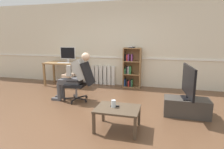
{
  "coord_description": "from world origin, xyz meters",
  "views": [
    {
      "loc": [
        1.3,
        -3.4,
        1.57
      ],
      "look_at": [
        0.15,
        0.85,
        0.7
      ],
      "focal_mm": 30.18,
      "sensor_mm": 36.0,
      "label": 1
    }
  ],
  "objects_px": {
    "computer_mouse": "(72,63)",
    "person_seated": "(75,75)",
    "spare_remote": "(115,106)",
    "drinking_glass": "(114,104)",
    "bookshelf": "(131,68)",
    "computer_desk": "(65,66)",
    "imac_monitor": "(68,54)",
    "tv_screen": "(188,82)",
    "keyboard": "(64,63)",
    "radiator": "(103,75)",
    "office_chair": "(81,80)",
    "tv_stand": "(186,107)",
    "coffee_table": "(118,111)"
  },
  "relations": [
    {
      "from": "person_seated",
      "to": "keyboard",
      "type": "bearing_deg",
      "value": -143.82
    },
    {
      "from": "keyboard",
      "to": "spare_remote",
      "type": "bearing_deg",
      "value": -46.09
    },
    {
      "from": "keyboard",
      "to": "tv_screen",
      "type": "height_order",
      "value": "tv_screen"
    },
    {
      "from": "drinking_glass",
      "to": "imac_monitor",
      "type": "bearing_deg",
      "value": 130.29
    },
    {
      "from": "computer_mouse",
      "to": "coffee_table",
      "type": "xyz_separation_m",
      "value": [
        2.08,
        -2.48,
        -0.43
      ]
    },
    {
      "from": "keyboard",
      "to": "bookshelf",
      "type": "xyz_separation_m",
      "value": [
        2.13,
        0.43,
        -0.16
      ]
    },
    {
      "from": "spare_remote",
      "to": "keyboard",
      "type": "bearing_deg",
      "value": 32.64
    },
    {
      "from": "tv_screen",
      "to": "drinking_glass",
      "type": "height_order",
      "value": "tv_screen"
    },
    {
      "from": "computer_desk",
      "to": "office_chair",
      "type": "relative_size",
      "value": 1.36
    },
    {
      "from": "computer_mouse",
      "to": "spare_remote",
      "type": "relative_size",
      "value": 0.67
    },
    {
      "from": "bookshelf",
      "to": "tv_stand",
      "type": "height_order",
      "value": "bookshelf"
    },
    {
      "from": "person_seated",
      "to": "office_chair",
      "type": "bearing_deg",
      "value": 90.0
    },
    {
      "from": "computer_mouse",
      "to": "tv_screen",
      "type": "bearing_deg",
      "value": -25.12
    },
    {
      "from": "person_seated",
      "to": "imac_monitor",
      "type": "bearing_deg",
      "value": -149.53
    },
    {
      "from": "keyboard",
      "to": "tv_stand",
      "type": "xyz_separation_m",
      "value": [
        3.6,
        -1.52,
        -0.58
      ]
    },
    {
      "from": "coffee_table",
      "to": "radiator",
      "type": "bearing_deg",
      "value": 112.19
    },
    {
      "from": "imac_monitor",
      "to": "bookshelf",
      "type": "relative_size",
      "value": 0.41
    },
    {
      "from": "coffee_table",
      "to": "spare_remote",
      "type": "distance_m",
      "value": 0.1
    },
    {
      "from": "computer_desk",
      "to": "coffee_table",
      "type": "height_order",
      "value": "computer_desk"
    },
    {
      "from": "tv_stand",
      "to": "drinking_glass",
      "type": "xyz_separation_m",
      "value": [
        -1.29,
        -0.92,
        0.27
      ]
    },
    {
      "from": "spare_remote",
      "to": "person_seated",
      "type": "bearing_deg",
      "value": 37.44
    },
    {
      "from": "office_chair",
      "to": "tv_stand",
      "type": "xyz_separation_m",
      "value": [
        2.43,
        -0.28,
        -0.35
      ]
    },
    {
      "from": "spare_remote",
      "to": "computer_mouse",
      "type": "bearing_deg",
      "value": 28.41
    },
    {
      "from": "tv_screen",
      "to": "spare_remote",
      "type": "distance_m",
      "value": 1.58
    },
    {
      "from": "computer_mouse",
      "to": "drinking_glass",
      "type": "relative_size",
      "value": 0.8
    },
    {
      "from": "computer_mouse",
      "to": "person_seated",
      "type": "relative_size",
      "value": 0.08
    },
    {
      "from": "coffee_table",
      "to": "spare_remote",
      "type": "xyz_separation_m",
      "value": [
        -0.06,
        0.05,
        0.06
      ]
    },
    {
      "from": "tv_screen",
      "to": "coffee_table",
      "type": "distance_m",
      "value": 1.58
    },
    {
      "from": "radiator",
      "to": "coffee_table",
      "type": "distance_m",
      "value": 3.23
    },
    {
      "from": "imac_monitor",
      "to": "spare_remote",
      "type": "bearing_deg",
      "value": -49.16
    },
    {
      "from": "computer_desk",
      "to": "imac_monitor",
      "type": "relative_size",
      "value": 2.5
    },
    {
      "from": "keyboard",
      "to": "radiator",
      "type": "relative_size",
      "value": 0.49
    },
    {
      "from": "computer_mouse",
      "to": "bookshelf",
      "type": "relative_size",
      "value": 0.08
    },
    {
      "from": "computer_mouse",
      "to": "drinking_glass",
      "type": "height_order",
      "value": "computer_mouse"
    },
    {
      "from": "spare_remote",
      "to": "bookshelf",
      "type": "bearing_deg",
      "value": -7.49
    },
    {
      "from": "person_seated",
      "to": "spare_remote",
      "type": "height_order",
      "value": "person_seated"
    },
    {
      "from": "office_chair",
      "to": "keyboard",
      "type": "bearing_deg",
      "value": -139.18
    },
    {
      "from": "bookshelf",
      "to": "keyboard",
      "type": "bearing_deg",
      "value": -168.55
    },
    {
      "from": "computer_mouse",
      "to": "bookshelf",
      "type": "distance_m",
      "value": 1.88
    },
    {
      "from": "imac_monitor",
      "to": "person_seated",
      "type": "relative_size",
      "value": 0.44
    },
    {
      "from": "person_seated",
      "to": "tv_stand",
      "type": "bearing_deg",
      "value": 81.52
    },
    {
      "from": "office_chair",
      "to": "spare_remote",
      "type": "xyz_separation_m",
      "value": [
        1.15,
        -1.17,
        -0.13
      ]
    },
    {
      "from": "imac_monitor",
      "to": "computer_mouse",
      "type": "bearing_deg",
      "value": -37.74
    },
    {
      "from": "radiator",
      "to": "spare_remote",
      "type": "bearing_deg",
      "value": -68.46
    },
    {
      "from": "radiator",
      "to": "drinking_glass",
      "type": "relative_size",
      "value": 6.66
    },
    {
      "from": "tv_screen",
      "to": "spare_remote",
      "type": "xyz_separation_m",
      "value": [
        -1.27,
        -0.89,
        -0.31
      ]
    },
    {
      "from": "radiator",
      "to": "person_seated",
      "type": "relative_size",
      "value": 0.68
    },
    {
      "from": "tv_stand",
      "to": "office_chair",
      "type": "bearing_deg",
      "value": 173.37
    },
    {
      "from": "computer_desk",
      "to": "coffee_table",
      "type": "relative_size",
      "value": 1.81
    },
    {
      "from": "computer_mouse",
      "to": "person_seated",
      "type": "bearing_deg",
      "value": -61.33
    }
  ]
}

